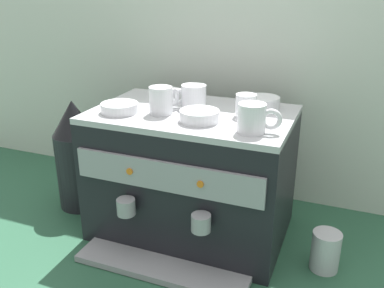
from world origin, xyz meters
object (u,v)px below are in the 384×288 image
object	(u,v)px
ceramic_cup_3	(253,118)
ceramic_bowl_2	(167,95)
ceramic_bowl_0	(120,108)
ceramic_bowl_1	(199,116)
ceramic_bowl_3	(262,103)
espresso_machine	(191,174)
ceramic_cup_0	(246,106)
coffee_grinder	(77,155)
ceramic_cup_1	(192,96)
ceramic_cup_2	(162,100)
milk_pitcher	(325,251)

from	to	relation	value
ceramic_cup_3	ceramic_bowl_2	size ratio (longest dim) A/B	1.32
ceramic_bowl_0	ceramic_bowl_1	distance (m)	0.26
ceramic_bowl_3	espresso_machine	bearing A→B (deg)	-148.03
ceramic_cup_0	coffee_grinder	distance (m)	0.68
ceramic_bowl_0	ceramic_bowl_2	xyz separation A→B (m)	(0.07, 0.19, 0.00)
ceramic_cup_1	ceramic_bowl_3	world-z (taller)	ceramic_cup_1
ceramic_cup_0	ceramic_bowl_2	xyz separation A→B (m)	(-0.30, 0.09, -0.02)
ceramic_cup_1	ceramic_cup_2	distance (m)	0.11
ceramic_cup_1	coffee_grinder	xyz separation A→B (m)	(-0.45, -0.04, -0.26)
ceramic_cup_3	ceramic_cup_2	bearing A→B (deg)	167.60
coffee_grinder	milk_pitcher	size ratio (longest dim) A/B	3.38
espresso_machine	coffee_grinder	xyz separation A→B (m)	(-0.46, 0.00, -0.00)
ceramic_cup_0	ceramic_bowl_3	world-z (taller)	ceramic_cup_0
ceramic_cup_0	ceramic_bowl_1	distance (m)	0.15
espresso_machine	ceramic_cup_3	world-z (taller)	ceramic_cup_3
ceramic_bowl_1	ceramic_bowl_3	xyz separation A→B (m)	(0.14, 0.20, 0.00)
espresso_machine	ceramic_bowl_0	bearing A→B (deg)	-157.14
ceramic_cup_1	ceramic_cup_3	world-z (taller)	ceramic_cup_3
ceramic_bowl_1	ceramic_bowl_2	size ratio (longest dim) A/B	1.29
ceramic_cup_1	ceramic_cup_2	world-z (taller)	ceramic_cup_2
ceramic_bowl_0	ceramic_cup_0	bearing A→B (deg)	15.21
ceramic_bowl_0	espresso_machine	bearing A→B (deg)	22.86
ceramic_bowl_2	milk_pitcher	xyz separation A→B (m)	(0.58, -0.15, -0.38)
ceramic_bowl_1	ceramic_cup_0	bearing A→B (deg)	39.55
ceramic_bowl_2	milk_pitcher	bearing A→B (deg)	-14.60
ceramic_bowl_0	coffee_grinder	size ratio (longest dim) A/B	0.28
ceramic_bowl_1	milk_pitcher	world-z (taller)	ceramic_bowl_1
ceramic_bowl_2	coffee_grinder	size ratio (longest dim) A/B	0.22
ceramic_bowl_2	coffee_grinder	bearing A→B (deg)	-163.42
ceramic_cup_2	ceramic_bowl_2	distance (m)	0.16
ceramic_bowl_3	ceramic_cup_0	bearing A→B (deg)	-103.67
espresso_machine	ceramic_cup_1	bearing A→B (deg)	108.20
ceramic_cup_2	ceramic_bowl_0	xyz separation A→B (m)	(-0.13, -0.04, -0.03)
ceramic_cup_1	ceramic_bowl_1	distance (m)	0.14
ceramic_bowl_1	ceramic_bowl_3	size ratio (longest dim) A/B	1.05
ceramic_cup_0	coffee_grinder	world-z (taller)	ceramic_cup_0
ceramic_cup_2	ceramic_bowl_3	size ratio (longest dim) A/B	1.02
ceramic_cup_1	ceramic_bowl_2	world-z (taller)	ceramic_cup_1
espresso_machine	ceramic_bowl_1	xyz separation A→B (m)	(0.06, -0.08, 0.23)
ceramic_bowl_2	ceramic_bowl_3	world-z (taller)	same
ceramic_bowl_1	ceramic_bowl_3	distance (m)	0.24
ceramic_cup_0	coffee_grinder	size ratio (longest dim) A/B	0.24
coffee_grinder	ceramic_bowl_2	bearing A→B (deg)	16.58
ceramic_cup_2	ceramic_cup_3	world-z (taller)	ceramic_cup_2
ceramic_cup_0	ceramic_bowl_0	xyz separation A→B (m)	(-0.38, -0.10, -0.02)
ceramic_cup_1	milk_pitcher	bearing A→B (deg)	-11.59
ceramic_cup_1	ceramic_cup_3	size ratio (longest dim) A/B	0.99
ceramic_bowl_2	milk_pitcher	world-z (taller)	ceramic_bowl_2
ceramic_cup_0	ceramic_cup_3	bearing A→B (deg)	-66.96
ceramic_bowl_0	ceramic_cup_1	bearing A→B (deg)	34.24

